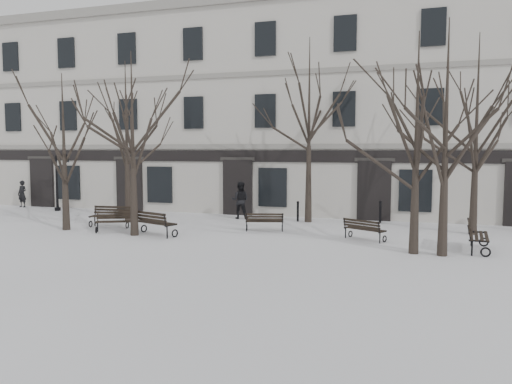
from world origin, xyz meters
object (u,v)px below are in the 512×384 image
at_px(bench_5, 476,235).
at_px(bench_1, 154,222).
at_px(tree_1, 132,121).
at_px(bench_2, 364,229).
at_px(tree_0, 63,133).
at_px(lamp_post, 60,178).
at_px(bench_0, 117,221).
at_px(tree_3, 447,109).
at_px(bench_3, 111,216).
at_px(tree_2, 417,116).
at_px(bench_4, 264,221).

bearing_deg(bench_5, bench_1, 98.28).
height_order(tree_1, bench_1, tree_1).
bearing_deg(bench_2, bench_1, 39.06).
distance_m(tree_0, bench_1, 5.61).
bearing_deg(tree_1, lamp_post, 144.82).
bearing_deg(bench_5, bench_0, 96.50).
distance_m(bench_0, bench_5, 13.83).
xyz_separation_m(tree_0, tree_3, (15.11, -0.71, 0.57)).
relative_size(bench_2, bench_3, 0.88).
height_order(bench_1, bench_3, bench_1).
height_order(tree_2, bench_5, tree_2).
bearing_deg(tree_3, bench_1, 177.13).
height_order(tree_1, bench_3, tree_1).
bearing_deg(bench_0, bench_5, -23.74).
distance_m(bench_4, lamp_post, 13.41).
bearing_deg(bench_2, bench_5, -164.07).
distance_m(tree_1, lamp_post, 10.43).
bearing_deg(tree_0, bench_5, 1.63).
distance_m(bench_0, bench_3, 1.49).
bearing_deg(tree_2, bench_4, 154.67).
xyz_separation_m(bench_1, bench_3, (-2.90, 1.42, -0.04)).
xyz_separation_m(bench_5, lamp_post, (-20.95, 5.01, 1.33)).
xyz_separation_m(tree_0, bench_5, (16.24, 0.46, -3.59)).
bearing_deg(tree_3, bench_2, 142.87).
distance_m(tree_0, tree_2, 14.24).
xyz_separation_m(bench_0, bench_3, (-1.01, 1.09, 0.04)).
bearing_deg(bench_1, lamp_post, -11.28).
bearing_deg(bench_4, lamp_post, -29.89).
xyz_separation_m(tree_2, bench_5, (2.01, 1.10, -3.96)).
height_order(tree_0, lamp_post, tree_0).
distance_m(tree_2, bench_4, 7.79).
distance_m(bench_1, lamp_post, 10.72).
height_order(bench_4, bench_5, bench_5).
xyz_separation_m(tree_2, bench_1, (-9.92, 0.46, -3.96)).
bearing_deg(tree_3, bench_5, 46.11).
bearing_deg(lamp_post, tree_2, -17.88).
height_order(tree_0, bench_1, tree_0).
bearing_deg(bench_1, tree_2, -161.90).
bearing_deg(bench_3, tree_2, -14.59).
xyz_separation_m(tree_1, tree_2, (10.69, -0.30, -0.03)).
distance_m(tree_1, bench_0, 4.25).
distance_m(bench_1, bench_2, 8.25).
bearing_deg(bench_3, tree_1, -42.91).
relative_size(tree_1, bench_4, 4.36).
bearing_deg(tree_1, bench_1, 12.03).
bearing_deg(bench_2, lamp_post, 15.00).
bearing_deg(bench_0, lamp_post, 118.27).
bearing_deg(tree_1, bench_3, 143.31).
height_order(tree_0, tree_2, tree_2).
relative_size(bench_3, bench_5, 0.92).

